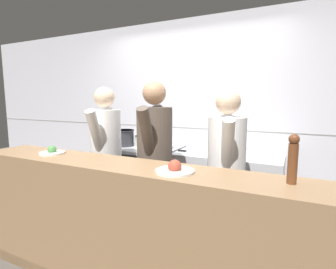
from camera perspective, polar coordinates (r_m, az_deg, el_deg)
The scene contains 16 objects.
ground_plane at distance 2.81m, azimuth -7.61°, elevation -25.64°, with size 14.00×14.00×0.00m, color #4C4742.
wall_back_tiled at distance 3.63m, azimuth 4.72°, elevation 3.86°, with size 8.00×0.06×2.60m.
oven_range at distance 3.65m, azimuth -5.10°, elevation -9.68°, with size 0.93×0.71×0.90m.
prep_counter at distance 3.24m, azimuth 12.68°, elevation -12.12°, with size 1.21×0.65×0.91m.
pass_counter at distance 2.25m, azimuth -9.16°, elevation -19.49°, with size 2.95×0.45×1.05m.
stock_pot at distance 3.64m, azimuth -9.62°, elevation -0.64°, with size 0.29×0.29×0.22m.
sauce_pot at distance 3.59m, azimuth -5.09°, elevation -1.34°, with size 0.29×0.29×0.14m.
braising_pot at distance 3.38m, azimuth -1.50°, elevation -1.56°, with size 0.29×0.29×0.18m.
mixing_bowl_steel at distance 3.16m, azimuth 10.85°, elevation -2.98°, with size 0.25×0.25×0.10m.
chefs_knife at distance 3.12m, azimuth 4.77°, elevation -3.80°, with size 0.39×0.06×0.02m.
plated_dish_main at distance 2.62m, azimuth -23.91°, elevation -3.47°, with size 0.22×0.22×0.08m.
plated_dish_appetiser at distance 1.81m, azimuth 1.47°, elevation -7.57°, with size 0.27×0.27×0.09m.
pepper_mill at distance 1.71m, azimuth 25.55°, elevation -4.64°, with size 0.06×0.06×0.30m.
chef_head_cook at distance 3.00m, azimuth -13.33°, elevation -4.27°, with size 0.41×0.73×1.67m.
chef_sous at distance 2.61m, azimuth -2.91°, elevation -5.36°, with size 0.41×0.75×1.72m.
chef_line at distance 2.40m, azimuth 12.51°, elevation -7.87°, with size 0.41×0.71×1.63m.
Camera 1 is at (1.33, -1.94, 1.55)m, focal length 28.00 mm.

